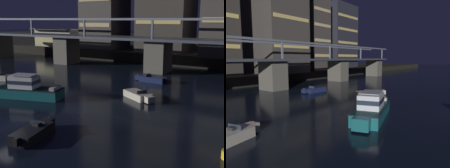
% 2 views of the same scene
% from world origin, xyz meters
% --- Properties ---
extents(river_bridge, '(89.30, 6.40, 9.38)m').
position_xyz_m(river_bridge, '(-0.00, 32.91, 4.06)').
color(river_bridge, '#605B51').
rests_on(river_bridge, ground).
extents(tower_central, '(12.15, 13.52, 34.97)m').
position_xyz_m(tower_central, '(11.03, 46.38, 19.53)').
color(tower_central, '#423D38').
rests_on(tower_central, far_riverbank).
extents(tower_east_tall, '(8.27, 14.02, 24.46)m').
position_xyz_m(tower_east_tall, '(27.24, 50.75, 14.28)').
color(tower_east_tall, '#423D38').
rests_on(tower_east_tall, far_riverbank).
extents(tower_east_low, '(13.92, 13.40, 25.04)m').
position_xyz_m(tower_east_low, '(43.40, 51.57, 14.57)').
color(tower_east_low, '#282833').
rests_on(tower_east_low, far_riverbank).
extents(cabin_cruiser_near_left, '(9.34, 4.90, 2.79)m').
position_xyz_m(cabin_cruiser_near_left, '(-6.36, 8.22, 1.05)').
color(cabin_cruiser_near_left, '#196066').
rests_on(cabin_cruiser_near_left, ground).
extents(speedboat_near_center, '(4.84, 3.67, 1.16)m').
position_xyz_m(speedboat_near_center, '(5.41, 14.67, 0.41)').
color(speedboat_near_center, beige).
rests_on(speedboat_near_center, ground).
extents(speedboat_near_right, '(5.21, 2.64, 1.16)m').
position_xyz_m(speedboat_near_right, '(-18.14, 13.63, 0.41)').
color(speedboat_near_right, beige).
rests_on(speedboat_near_right, ground).
extents(speedboat_mid_center, '(5.22, 2.01, 1.16)m').
position_xyz_m(speedboat_mid_center, '(2.57, 24.58, 0.41)').
color(speedboat_mid_center, '#19234C').
rests_on(speedboat_mid_center, ground).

